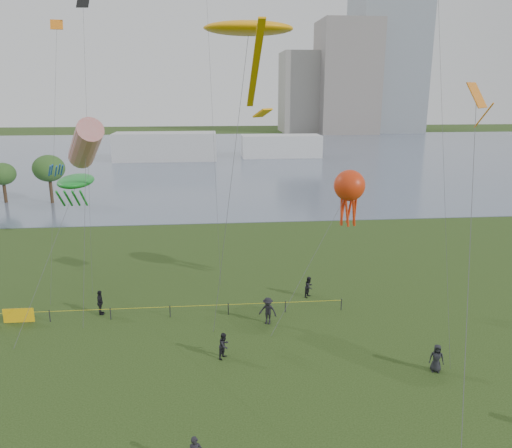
{
  "coord_description": "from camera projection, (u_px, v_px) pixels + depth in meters",
  "views": [
    {
      "loc": [
        -2.45,
        -16.25,
        15.14
      ],
      "look_at": [
        0.0,
        10.0,
        8.0
      ],
      "focal_mm": 35.0,
      "sensor_mm": 36.0,
      "label": 1
    }
  ],
  "objects": [
    {
      "name": "lake",
      "position": [
        220.0,
        156.0,
        115.9
      ],
      "size": [
        400.0,
        120.0,
        0.08
      ],
      "primitive_type": "cube",
      "color": "slate",
      "rests_on": "ground_plane"
    },
    {
      "name": "building_mid",
      "position": [
        346.0,
        78.0,
        174.64
      ],
      "size": [
        20.0,
        20.0,
        38.0
      ],
      "primitive_type": "cube",
      "color": "slate",
      "rests_on": "ground_plane"
    },
    {
      "name": "building_low",
      "position": [
        303.0,
        92.0,
        180.46
      ],
      "size": [
        16.0,
        18.0,
        28.0
      ],
      "primitive_type": "cube",
      "color": "gray",
      "rests_on": "ground_plane"
    },
    {
      "name": "pavilion_left",
      "position": [
        166.0,
        146.0,
        109.24
      ],
      "size": [
        22.0,
        8.0,
        6.0
      ],
      "primitive_type": "cube",
      "color": "silver",
      "rests_on": "ground_plane"
    },
    {
      "name": "pavilion_right",
      "position": [
        281.0,
        146.0,
        114.58
      ],
      "size": [
        18.0,
        7.0,
        5.0
      ],
      "primitive_type": "cube",
      "color": "silver",
      "rests_on": "ground_plane"
    },
    {
      "name": "fence",
      "position": [
        78.0,
        313.0,
        33.61
      ],
      "size": [
        24.07,
        0.07,
        1.05
      ],
      "color": "black",
      "rests_on": "ground_plane"
    },
    {
      "name": "spectator_a",
      "position": [
        224.0,
        346.0,
        28.88
      ],
      "size": [
        0.93,
        0.97,
        1.57
      ],
      "primitive_type": "imported",
      "rotation": [
        0.0,
        0.0,
        0.95
      ],
      "color": "black",
      "rests_on": "ground_plane"
    },
    {
      "name": "spectator_b",
      "position": [
        268.0,
        311.0,
        33.08
      ],
      "size": [
        1.38,
        1.11,
        1.86
      ],
      "primitive_type": "imported",
      "rotation": [
        0.0,
        0.0,
        -0.41
      ],
      "color": "black",
      "rests_on": "ground_plane"
    },
    {
      "name": "spectator_c",
      "position": [
        100.0,
        303.0,
        34.46
      ],
      "size": [
        0.45,
        1.04,
        1.76
      ],
      "primitive_type": "imported",
      "rotation": [
        0.0,
        0.0,
        1.59
      ],
      "color": "black",
      "rests_on": "ground_plane"
    },
    {
      "name": "spectator_d",
      "position": [
        437.0,
        358.0,
        27.5
      ],
      "size": [
        0.9,
        0.72,
        1.6
      ],
      "primitive_type": "imported",
      "rotation": [
        0.0,
        0.0,
        -0.3
      ],
      "color": "black",
      "rests_on": "ground_plane"
    },
    {
      "name": "spectator_g",
      "position": [
        309.0,
        287.0,
        37.44
      ],
      "size": [
        0.96,
        0.98,
        1.59
      ],
      "primitive_type": "imported",
      "rotation": [
        0.0,
        0.0,
        0.85
      ],
      "color": "black",
      "rests_on": "ground_plane"
    },
    {
      "name": "kite_stingray",
      "position": [
        249.0,
        29.0,
        29.18
      ],
      "size": [
        5.32,
        10.14,
        19.01
      ],
      "rotation": [
        0.0,
        0.0,
        0.02
      ],
      "color": "#3F3F42"
    },
    {
      "name": "kite_windsock",
      "position": [
        85.0,
        144.0,
        34.11
      ],
      "size": [
        4.24,
        7.16,
        13.42
      ],
      "rotation": [
        0.0,
        0.0,
        0.26
      ],
      "color": "#3F3F42"
    },
    {
      "name": "kite_creature",
      "position": [
        76.0,
        181.0,
        37.65
      ],
      "size": [
        3.25,
        12.38,
        8.89
      ],
      "rotation": [
        0.0,
        0.0,
        -0.39
      ],
      "color": "#3F3F42"
    },
    {
      "name": "kite_octopus",
      "position": [
        349.0,
        186.0,
        35.46
      ],
      "size": [
        7.4,
        6.84,
        9.65
      ],
      "rotation": [
        0.0,
        0.0,
        -0.28
      ],
      "color": "#3F3F42"
    },
    {
      "name": "kite_delta",
      "position": [
        477.0,
        111.0,
        25.67
      ],
      "size": [
        7.44,
        15.0,
        15.5
      ],
      "rotation": [
        0.0,
        0.0,
        0.18
      ],
      "color": "#3F3F42"
    }
  ]
}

